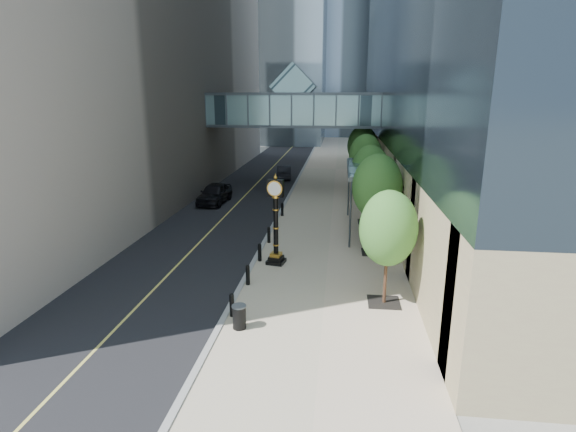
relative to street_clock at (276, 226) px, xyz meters
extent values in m
plane|color=gray|center=(1.76, -7.17, -2.13)|extent=(320.00, 320.00, 0.00)
cube|color=black|center=(-5.24, 32.83, -2.12)|extent=(8.00, 180.00, 0.02)
cube|color=#B4A68B|center=(2.76, 32.83, -2.10)|extent=(8.00, 180.00, 0.06)
cube|color=gray|center=(-1.24, 32.83, -2.10)|extent=(0.25, 180.00, 0.07)
cube|color=#8BA3AF|center=(-4.24, 112.83, 30.37)|extent=(22.00, 22.00, 65.00)
cube|color=slate|center=(-1.24, 20.83, 5.37)|extent=(17.00, 4.00, 3.00)
cube|color=#383F44|center=(-1.24, 20.83, 3.92)|extent=(17.00, 4.20, 0.25)
cube|color=#383F44|center=(-1.24, 20.83, 6.82)|extent=(17.00, 4.20, 0.25)
cube|color=slate|center=(-1.24, 20.83, 7.47)|extent=(4.24, 3.00, 4.24)
cube|color=#383F44|center=(5.26, 6.83, 2.07)|extent=(3.00, 8.00, 0.25)
cube|color=slate|center=(5.26, 6.83, 2.22)|extent=(2.80, 7.80, 0.06)
cylinder|color=#383F44|center=(3.96, 3.13, -0.03)|extent=(0.12, 0.12, 4.20)
cylinder|color=#383F44|center=(3.96, 10.53, -0.03)|extent=(0.12, 0.12, 4.20)
cylinder|color=black|center=(-0.94, -6.17, -1.62)|extent=(0.20, 0.20, 0.90)
cylinder|color=black|center=(-0.94, -2.97, -1.62)|extent=(0.20, 0.20, 0.90)
cylinder|color=black|center=(-0.94, 0.23, -1.62)|extent=(0.20, 0.20, 0.90)
cylinder|color=black|center=(-0.94, 3.43, -1.62)|extent=(0.20, 0.20, 0.90)
cylinder|color=black|center=(-0.94, 6.63, -1.62)|extent=(0.20, 0.20, 0.90)
cylinder|color=black|center=(-0.94, 9.83, -1.62)|extent=(0.20, 0.20, 0.90)
cube|color=black|center=(5.36, -4.17, -2.06)|extent=(1.40, 1.40, 0.02)
cylinder|color=#482C1E|center=(5.36, -4.17, -0.74)|extent=(0.14, 0.14, 2.66)
ellipsoid|color=#2D6324|center=(5.36, -4.17, 1.32)|extent=(2.44, 2.44, 3.25)
cube|color=black|center=(5.36, 2.33, -2.06)|extent=(1.40, 1.40, 0.02)
cylinder|color=#482C1E|center=(5.36, 2.33, -0.56)|extent=(0.14, 0.14, 3.03)
ellipsoid|color=#2D6324|center=(5.36, 2.33, 1.78)|extent=(2.78, 2.78, 3.70)
cube|color=black|center=(5.36, 8.83, -2.06)|extent=(1.40, 1.40, 0.02)
cylinder|color=#482C1E|center=(5.36, 8.83, -0.61)|extent=(0.14, 0.14, 2.92)
ellipsoid|color=#2D6324|center=(5.36, 8.83, 1.64)|extent=(2.67, 2.67, 3.56)
cube|color=black|center=(5.36, 15.33, -2.06)|extent=(1.40, 1.40, 0.02)
cylinder|color=#482C1E|center=(5.36, 15.33, -0.56)|extent=(0.14, 0.14, 3.02)
ellipsoid|color=#2D6324|center=(5.36, 15.33, 1.78)|extent=(2.77, 2.77, 3.69)
cube|color=black|center=(5.36, 21.83, -2.06)|extent=(1.40, 1.40, 0.02)
cylinder|color=#482C1E|center=(5.36, 21.83, -0.49)|extent=(0.14, 0.14, 3.17)
ellipsoid|color=#2D6324|center=(5.36, 21.83, 1.96)|extent=(2.90, 2.90, 3.87)
cube|color=black|center=(0.00, 0.00, -1.97)|extent=(1.05, 1.05, 0.20)
cube|color=black|center=(0.00, 0.00, -1.77)|extent=(0.82, 0.82, 0.20)
cube|color=gold|center=(0.00, 0.00, -1.57)|extent=(0.64, 0.64, 0.20)
cylinder|color=black|center=(0.00, 0.00, 0.07)|extent=(0.26, 0.26, 3.09)
cube|color=black|center=(0.00, 0.00, 2.06)|extent=(0.89, 0.46, 0.90)
cylinder|color=white|center=(0.00, 0.17, 2.06)|extent=(0.69, 0.18, 0.70)
cylinder|color=white|center=(0.00, -0.17, 2.06)|extent=(0.69, 0.18, 0.70)
sphere|color=gold|center=(0.00, 0.00, 2.61)|extent=(0.20, 0.20, 0.20)
cylinder|color=black|center=(-0.42, -7.09, -1.62)|extent=(0.66, 0.66, 0.90)
imported|color=beige|center=(6.26, 5.17, -1.14)|extent=(0.76, 0.59, 1.87)
imported|color=black|center=(-7.15, 13.44, -1.27)|extent=(2.22, 5.04, 1.69)
imported|color=black|center=(-2.77, 25.68, -1.41)|extent=(1.96, 4.38, 1.40)
camera|label=1|loc=(3.29, -22.51, 6.69)|focal=28.00mm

